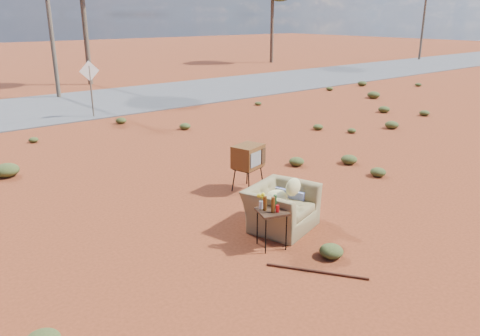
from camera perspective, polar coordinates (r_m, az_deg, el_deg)
ground at (r=8.79m, az=3.87°, el=-7.86°), size 140.00×140.00×0.00m
highway at (r=21.79m, az=-24.06°, el=6.49°), size 140.00×7.00×0.04m
armchair at (r=8.90m, az=5.27°, el=-3.95°), size 1.60×1.32×1.09m
tv_unit at (r=10.57m, az=1.01°, el=1.35°), size 0.78×0.68×1.06m
side_table at (r=8.00m, az=3.64°, el=-5.00°), size 0.60×0.60×0.96m
rusty_bar at (r=7.61m, az=9.33°, el=-12.32°), size 0.95×1.34×0.04m
road_sign at (r=19.20m, az=-17.81°, el=10.31°), size 0.78×0.06×2.19m
utility_pole_center at (r=24.41m, az=-22.33°, el=17.61°), size 1.40×0.20×8.00m
utility_pole_east at (r=45.76m, az=21.59°, el=17.37°), size 1.40×0.20×8.00m
scrub_patch at (r=11.75m, az=-13.90°, el=-0.77°), size 17.49×8.07×0.33m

